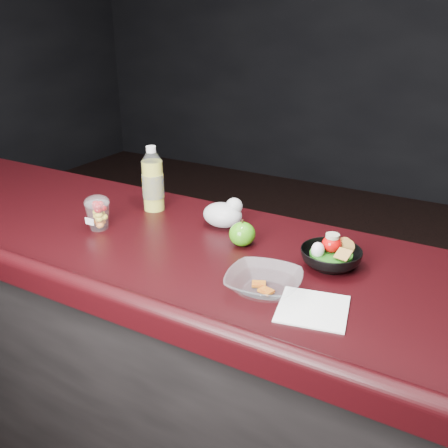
{
  "coord_description": "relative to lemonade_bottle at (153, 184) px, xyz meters",
  "views": [
    {
      "loc": [
        0.76,
        -0.81,
        1.66
      ],
      "look_at": [
        0.1,
        0.33,
        1.1
      ],
      "focal_mm": 40.0,
      "sensor_mm": 36.0,
      "label": 1
    }
  ],
  "objects": [
    {
      "name": "lemonade_bottle",
      "position": [
        0.0,
        0.0,
        0.0
      ],
      "size": [
        0.08,
        0.08,
        0.23
      ],
      "color": "yellow",
      "rests_on": "counter"
    },
    {
      "name": "counter",
      "position": [
        0.27,
        -0.19,
        -0.6
      ],
      "size": [
        4.06,
        0.71,
        1.02
      ],
      "color": "black",
      "rests_on": "ground"
    },
    {
      "name": "plastic_bag",
      "position": [
        0.29,
        -0.01,
        -0.05
      ],
      "size": [
        0.13,
        0.11,
        0.1
      ],
      "color": "silver",
      "rests_on": "counter"
    },
    {
      "name": "snack_bowl",
      "position": [
        0.68,
        -0.11,
        -0.06
      ],
      "size": [
        0.19,
        0.19,
        0.09
      ],
      "rotation": [
        0.0,
        0.0,
        0.19
      ],
      "color": "black",
      "rests_on": "counter"
    },
    {
      "name": "paper_napkin",
      "position": [
        0.71,
        -0.33,
        -0.09
      ],
      "size": [
        0.19,
        0.19,
        0.0
      ],
      "primitive_type": "cube",
      "rotation": [
        0.0,
        0.0,
        0.21
      ],
      "color": "white",
      "rests_on": "counter"
    },
    {
      "name": "green_apple",
      "position": [
        0.41,
        -0.11,
        -0.06
      ],
      "size": [
        0.08,
        0.08,
        0.08
      ],
      "color": "#34860F",
      "rests_on": "counter"
    },
    {
      "name": "takeout_bowl",
      "position": [
        0.58,
        -0.31,
        -0.07
      ],
      "size": [
        0.21,
        0.21,
        0.05
      ],
      "rotation": [
        0.0,
        0.0,
        0.16
      ],
      "color": "silver",
      "rests_on": "counter"
    },
    {
      "name": "fruit_cup",
      "position": [
        -0.05,
        -0.23,
        -0.04
      ],
      "size": [
        0.08,
        0.08,
        0.11
      ],
      "color": "white",
      "rests_on": "counter"
    }
  ]
}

